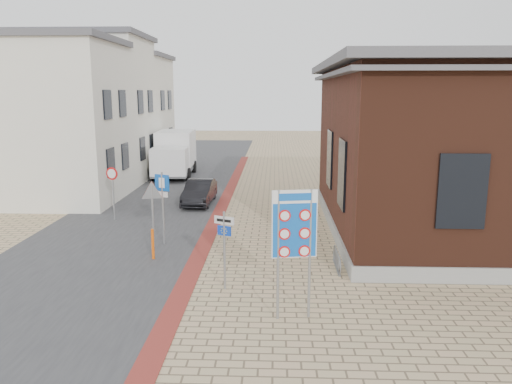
% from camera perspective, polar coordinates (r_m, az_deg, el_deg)
% --- Properties ---
extents(ground, '(120.00, 120.00, 0.00)m').
position_cam_1_polar(ground, '(14.41, -0.45, -11.51)').
color(ground, tan).
rests_on(ground, ground).
extents(road_strip, '(7.00, 60.00, 0.02)m').
position_cam_1_polar(road_strip, '(29.45, -9.83, 0.27)').
color(road_strip, '#38383A').
rests_on(road_strip, ground).
extents(curb_strip, '(0.60, 40.00, 0.02)m').
position_cam_1_polar(curb_strip, '(24.07, -4.11, -2.08)').
color(curb_strip, maroon).
rests_on(curb_strip, ground).
extents(brick_building, '(13.00, 13.00, 6.80)m').
position_cam_1_polar(brick_building, '(22.02, 24.63, 4.83)').
color(brick_building, gray).
rests_on(brick_building, ground).
extents(townhouse_near, '(7.40, 6.40, 8.30)m').
position_cam_1_polar(townhouse_near, '(27.84, -22.67, 7.56)').
color(townhouse_near, white).
rests_on(townhouse_near, ground).
extents(townhouse_mid, '(7.40, 6.40, 9.10)m').
position_cam_1_polar(townhouse_mid, '(33.37, -18.41, 9.03)').
color(townhouse_mid, white).
rests_on(townhouse_mid, ground).
extents(townhouse_far, '(7.40, 6.40, 8.30)m').
position_cam_1_polar(townhouse_far, '(39.06, -15.29, 8.89)').
color(townhouse_far, white).
rests_on(townhouse_far, ground).
extents(bike_rack, '(0.08, 1.80, 0.60)m').
position_cam_1_polar(bike_rack, '(16.49, 9.24, -7.69)').
color(bike_rack, slate).
rests_on(bike_rack, ground).
extents(sedan, '(1.39, 3.74, 1.22)m').
position_cam_1_polar(sedan, '(25.46, -6.47, -0.00)').
color(sedan, black).
rests_on(sedan, ground).
extents(box_truck, '(2.67, 5.82, 2.99)m').
position_cam_1_polar(box_truck, '(33.96, -9.29, 4.37)').
color(box_truck, slate).
rests_on(box_truck, ground).
extents(border_sign, '(1.12, 0.24, 3.30)m').
position_cam_1_polar(border_sign, '(12.20, 4.42, -3.94)').
color(border_sign, gray).
rests_on(border_sign, ground).
extents(essen_sign, '(0.59, 0.28, 2.30)m').
position_cam_1_polar(essen_sign, '(14.24, -3.63, -5.36)').
color(essen_sign, gray).
rests_on(essen_sign, ground).
extents(parking_sign, '(0.57, 0.27, 2.73)m').
position_cam_1_polar(parking_sign, '(18.61, -10.64, -0.37)').
color(parking_sign, gray).
rests_on(parking_sign, ground).
extents(yield_sign, '(0.85, 0.27, 2.42)m').
position_cam_1_polar(yield_sign, '(18.35, -11.79, -0.69)').
color(yield_sign, gray).
rests_on(yield_sign, ground).
extents(speed_sign, '(0.55, 0.17, 2.38)m').
position_cam_1_polar(speed_sign, '(22.78, -16.05, 0.79)').
color(speed_sign, gray).
rests_on(speed_sign, ground).
extents(bollard, '(0.12, 0.12, 1.07)m').
position_cam_1_polar(bollard, '(17.34, -11.71, -5.87)').
color(bollard, '#F25C0C').
rests_on(bollard, ground).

